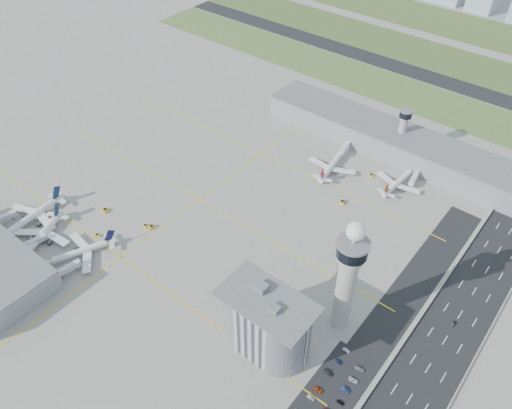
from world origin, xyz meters
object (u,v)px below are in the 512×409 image
Objects in this scene: airplane_near_a at (31,213)px; tug_1 at (97,235)px; airplane_near_b at (39,233)px; car_hw_1 at (453,324)px; airplane_near_c at (79,249)px; airplane_far_b at (399,179)px; car_lot_11 at (360,369)px; airplane_far_a at (333,162)px; control_tower at (348,274)px; car_lot_5 at (346,350)px; car_lot_2 at (318,390)px; admin_building at (267,322)px; jet_bridge_far_0 at (348,145)px; tug_0 at (105,210)px; jet_bridge_near_2 at (55,277)px; tug_4 at (342,202)px; secondary_tower at (403,128)px; car_lot_9 at (345,390)px; car_lot_4 at (339,361)px; tug_3 at (145,226)px; car_lot_10 at (353,380)px; jet_bridge_near_1 at (22,250)px; car_lot_8 at (340,402)px; jet_bridge_far_1 at (417,173)px; car_lot_1 at (311,398)px; tug_2 at (152,227)px; car_lot_3 at (329,372)px; tug_5 at (371,175)px.

tug_1 is at bearing 105.72° from airplane_near_a.
car_hw_1 is (198.06, 89.79, -5.11)m from airplane_near_b.
airplane_near_c is 1.09× the size of airplane_far_b.
airplane_near_c reaches higher than car_lot_11.
airplane_near_a is 1.10× the size of airplane_far_a.
car_lot_5 is at bearing -46.12° from control_tower.
car_lot_11 reaches higher than car_lot_2.
admin_building reaches higher than jet_bridge_far_0.
tug_0 is at bearing 144.97° from airplane_near_b.
airplane_near_a is at bearing -36.88° from tug_0.
jet_bridge_near_2 reaches higher than tug_4.
secondary_tower reaches higher than car_lot_9.
admin_building is 13.13× the size of car_lot_4.
car_lot_2 is at bearing 87.80° from tug_0.
secondary_tower is 11.43× the size of tug_1.
car_lot_5 is at bearing -56.92° from jet_bridge_near_2.
tug_3 is at bearing -173.24° from control_tower.
airplane_far_b is at bearing 12.47° from car_lot_10.
jet_bridge_near_1 is (0.61, -11.76, -2.82)m from airplane_near_b.
tug_1 is at bearing 143.59° from airplane_far_a.
airplane_near_b reaches higher than car_lot_8.
car_lot_1 is at bearing 0.73° from jet_bridge_far_1.
tug_4 is 114.38m from car_lot_10.
jet_bridge_far_1 reaches higher than tug_3.
tug_4 reaches higher than tug_2.
airplane_far_b is 2.51× the size of jet_bridge_near_2.
tug_2 is 129.14m from car_lot_2.
airplane_far_b is 125.79m from car_lot_5.
car_lot_5 is (158.29, 8.93, -0.46)m from tug_0.
secondary_tower is 0.84× the size of airplane_near_c.
airplane_near_a reaches higher than airplane_far_a.
car_lot_3 is (135.54, 43.78, -2.25)m from jet_bridge_near_2.
tug_1 is at bearing 85.98° from car_lot_8.
tug_0 is 32.65m from tug_2.
car_lot_10 reaches higher than car_lot_3.
tug_1 is at bearing -32.15° from tug_5.
car_lot_10 reaches higher than car_lot_5.
secondary_tower is 173.43m from admin_building.
car_lot_1 is 14.28m from car_lot_3.
airplane_near_b is 9.34× the size of car_lot_10.
car_lot_9 is at bearing 171.70° from car_lot_11.
car_lot_2 is (146.08, 1.20, -0.23)m from tug_1.
car_lot_9 is (-1.40, 5.91, 0.11)m from car_lot_8.
tug_3 is 140.14m from car_lot_9.
admin_building is at bearing 7.99° from jet_bridge_far_0.
jet_bridge_near_2 is at bearing 110.92° from car_lot_3.
tug_0 is 0.86× the size of car_lot_3.
airplane_near_c is at bearing -158.75° from control_tower.
car_lot_9 is at bearing -130.92° from car_lot_4.
car_lot_1 is at bearing 97.32° from tug_4.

